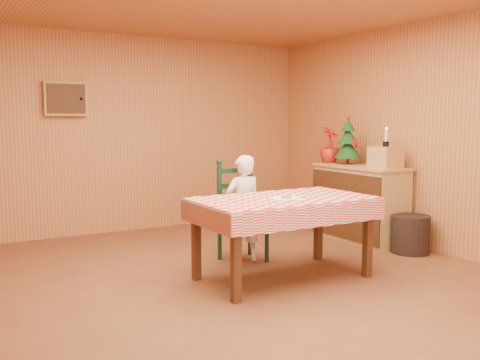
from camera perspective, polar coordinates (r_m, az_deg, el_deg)
name	(u,v)px	position (r m, az deg, el deg)	size (l,w,h in m)	color
ground	(251,288)	(4.83, 1.22, -11.50)	(6.00, 6.00, 0.00)	brown
cabin_walls	(222,84)	(5.07, -1.96, 10.24)	(5.10, 6.05, 2.65)	#C07A45
dining_table	(283,206)	(4.99, 4.61, -2.81)	(1.66, 0.96, 0.77)	#462612
ladder_chair	(240,213)	(5.68, 0.03, -3.56)	(0.44, 0.40, 1.08)	black
seated_child	(243,208)	(5.62, 0.32, -3.05)	(0.41, 0.27, 1.12)	white
napkin	(286,198)	(4.94, 4.95, -1.93)	(0.26, 0.26, 0.00)	white
donut	(286,196)	(4.94, 4.95, -1.73)	(0.09, 0.09, 0.03)	gold
shelf_unit	(360,203)	(6.80, 12.65, -2.38)	(0.54, 1.24, 0.93)	tan
crate	(385,157)	(6.45, 15.25, 2.35)	(0.30, 0.30, 0.25)	tan
christmas_tree	(348,142)	(6.92, 11.44, 4.00)	(0.34, 0.34, 0.62)	#462612
flower_arrangement	(329,145)	(7.11, 9.51, 3.71)	(0.26, 0.26, 0.47)	#B31710
candle_set	(386,141)	(6.44, 15.30, 4.03)	(0.07, 0.07, 0.22)	black
storage_bin	(410,234)	(6.32, 17.73, -5.53)	(0.43, 0.43, 0.43)	black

